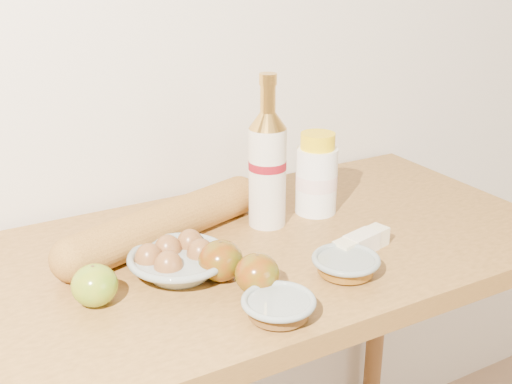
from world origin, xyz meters
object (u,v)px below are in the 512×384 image
baguette (165,224)px  egg_bowl (178,260)px  table (248,304)px  bourbon_bottle (267,166)px  cream_bottle (316,176)px

baguette → egg_bowl: bearing=-119.8°
table → bourbon_bottle: 0.27m
cream_bottle → baguette: 0.33m
egg_bowl → baguette: baguette is taller
bourbon_bottle → baguette: (-0.21, 0.02, -0.08)m
table → egg_bowl: (-0.15, -0.03, 0.15)m
cream_bottle → egg_bowl: 0.37m
table → egg_bowl: egg_bowl is taller
bourbon_bottle → egg_bowl: size_ratio=1.45×
cream_bottle → egg_bowl: bearing=-158.7°
bourbon_bottle → baguette: size_ratio=0.64×
table → baguette: 0.22m
egg_bowl → bourbon_bottle: bearing=23.8°
cream_bottle → baguette: (-0.33, 0.02, -0.04)m
table → egg_bowl: 0.21m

